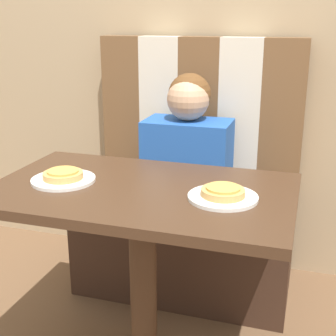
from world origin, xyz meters
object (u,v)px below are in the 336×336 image
pizza_left (63,175)px  plate_left (63,180)px  plate_right (223,197)px  pizza_right (223,191)px  person (188,144)px

pizza_left → plate_left: bearing=-176.4°
plate_right → pizza_right: pizza_right is taller
plate_left → pizza_left: 0.02m
plate_left → pizza_right: size_ratio=1.60×
plate_right → pizza_right: 0.02m
plate_left → pizza_left: bearing=3.6°
pizza_left → plate_right: bearing=-0.0°
pizza_left → pizza_right: bearing=0.0°
plate_right → pizza_right: bearing=176.4°
plate_right → pizza_right: (-0.00, 0.00, 0.02)m
person → plate_right: size_ratio=2.67×
person → plate_right: person is taller
plate_left → pizza_left: (0.00, 0.00, 0.02)m
person → plate_left: person is taller
plate_left → pizza_right: 0.58m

